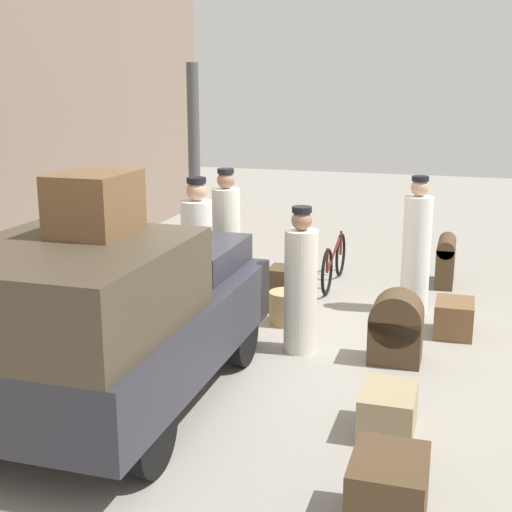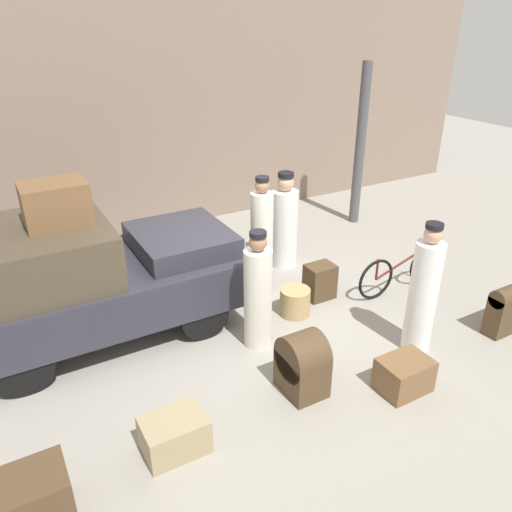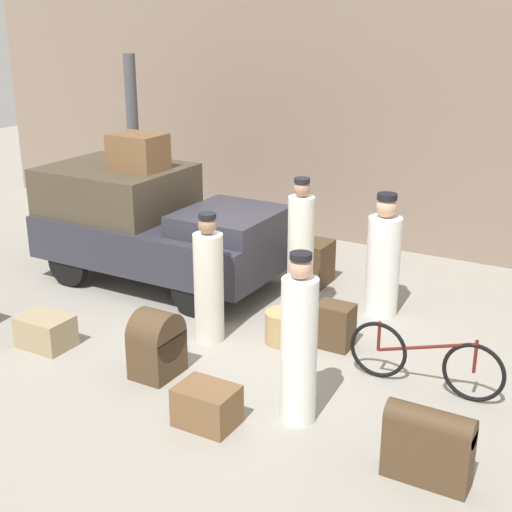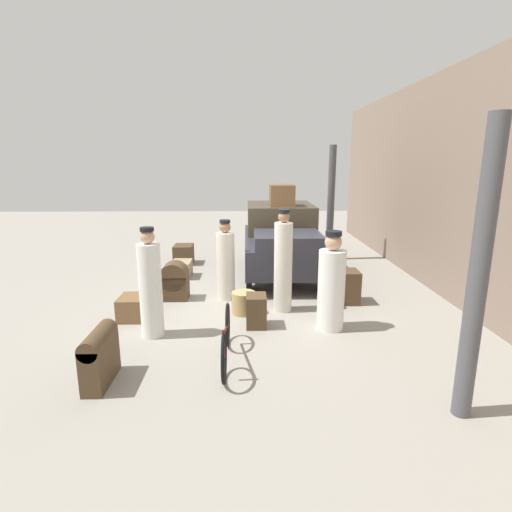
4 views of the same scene
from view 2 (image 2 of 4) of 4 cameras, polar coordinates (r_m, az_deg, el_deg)
name	(u,v)px [view 2 (image 2 of 4)]	position (r m, az deg, el deg)	size (l,w,h in m)	color
ground_plane	(251,326)	(7.00, -0.63, -8.00)	(30.00, 30.00, 0.00)	gray
station_building_facade	(142,114)	(9.72, -12.85, 15.56)	(16.00, 0.15, 4.50)	gray
canopy_pillar_right	(360,146)	(10.18, 11.82, 12.19)	(0.20, 0.20, 3.14)	#4C4C51
truck	(84,276)	(6.74, -19.02, -2.17)	(3.56, 1.78, 1.65)	black
bicycle	(401,271)	(8.01, 16.28, -1.65)	(1.68, 0.04, 0.69)	black
wicker_basket	(295,302)	(7.18, 4.47, -5.23)	(0.43, 0.43, 0.40)	tan
porter_standing_middle	(285,225)	(8.35, 3.28, 3.61)	(0.44, 0.44, 1.63)	white
porter_lifting_near_truck	(423,294)	(6.50, 18.56, -4.10)	(0.35, 0.35, 1.74)	white
conductor_in_dark_uniform	(258,295)	(6.27, 0.21, -4.49)	(0.36, 0.36, 1.60)	silver
porter_carrying_trunk	(262,243)	(7.33, 0.67, 1.53)	(0.33, 0.33, 1.88)	silver
trunk_wicker_pale	(32,500)	(5.00, -24.27, -24.12)	(0.63, 0.49, 0.51)	#4C3823
suitcase_small_leather	(175,435)	(5.26, -9.29, -19.49)	(0.62, 0.45, 0.38)	#9E8966
trunk_barrel_dark	(511,306)	(7.55, 27.16, -5.09)	(0.75, 0.25, 0.70)	#4C3823
trunk_large_brown	(302,364)	(5.75, 5.32, -12.15)	(0.43, 0.54, 0.76)	#4C3823
trunk_umber_medium	(404,375)	(6.08, 16.56, -12.89)	(0.58, 0.43, 0.40)	brown
suitcase_black_upright	(320,281)	(7.59, 7.30, -2.90)	(0.43, 0.33, 0.54)	#4C3823
suitcase_tan_flat	(204,251)	(8.41, -6.02, 0.58)	(0.50, 0.54, 0.64)	#4C3823
trunk_on_truck_roof	(56,203)	(6.33, -21.93, 5.59)	(0.74, 0.57, 0.51)	brown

